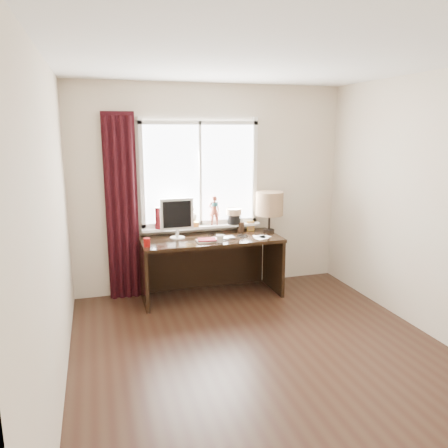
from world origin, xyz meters
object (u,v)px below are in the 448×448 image
object	(u,v)px
mug	(220,239)
red_cup	(147,242)
table_lamp	(269,204)
desk	(209,255)
laptop	(222,238)
monitor	(177,216)

from	to	relation	value
mug	red_cup	distance (m)	0.84
table_lamp	desk	bearing A→B (deg)	-179.39
desk	mug	bearing A→B (deg)	-83.28
laptop	desk	xyz separation A→B (m)	(-0.11, 0.20, -0.26)
laptop	mug	xyz separation A→B (m)	(-0.07, -0.15, 0.04)
mug	monitor	bearing A→B (deg)	141.81
laptop	red_cup	distance (m)	0.92
red_cup	mug	bearing A→B (deg)	-4.26
laptop	table_lamp	bearing A→B (deg)	9.74
red_cup	desk	distance (m)	0.90
laptop	red_cup	bearing A→B (deg)	178.32
mug	desk	size ratio (longest dim) A/B	0.06
monitor	laptop	bearing A→B (deg)	-21.37
desk	red_cup	bearing A→B (deg)	-160.55
laptop	mug	size ratio (longest dim) A/B	3.17
red_cup	table_lamp	distance (m)	1.66
desk	table_lamp	xyz separation A→B (m)	(0.80, 0.01, 0.61)
mug	desk	xyz separation A→B (m)	(-0.04, 0.35, -0.29)
laptop	red_cup	world-z (taller)	red_cup
mug	red_cup	bearing A→B (deg)	175.74
laptop	monitor	xyz separation A→B (m)	(-0.51, 0.20, 0.27)
mug	desk	bearing A→B (deg)	96.72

